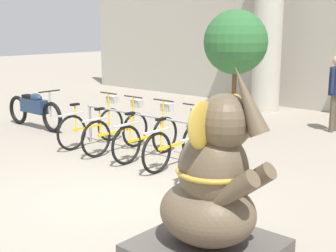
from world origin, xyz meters
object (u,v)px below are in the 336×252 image
at_px(bicycle_3, 178,143).
at_px(bicycle_1, 118,131).
at_px(potted_tree, 235,49).
at_px(bicycle_0, 93,125).
at_px(bicycle_2, 148,136).
at_px(bicycle_4, 214,150).
at_px(motorcycle, 34,109).
at_px(person_pedestrian, 336,86).
at_px(elephant_statue, 212,197).

bearing_deg(bicycle_3, bicycle_1, -179.29).
bearing_deg(bicycle_1, potted_tree, 69.03).
height_order(bicycle_1, bicycle_3, same).
bearing_deg(bicycle_0, bicycle_2, 1.30).
bearing_deg(bicycle_4, bicycle_0, -179.77).
bearing_deg(motorcycle, bicycle_3, -1.84).
bearing_deg(bicycle_0, potted_tree, 55.65).
distance_m(bicycle_0, bicycle_1, 0.74).
relative_size(bicycle_4, motorcycle, 0.81).
relative_size(bicycle_0, bicycle_4, 1.00).
relative_size(bicycle_1, bicycle_4, 1.00).
bearing_deg(bicycle_2, person_pedestrian, 69.08).
bearing_deg(bicycle_3, bicycle_0, -180.00).
height_order(bicycle_0, bicycle_2, same).
distance_m(bicycle_2, elephant_statue, 3.89).
bearing_deg(elephant_statue, bicycle_3, 135.75).
xyz_separation_m(bicycle_1, potted_tree, (0.96, 2.50, 1.47)).
height_order(bicycle_0, potted_tree, potted_tree).
height_order(bicycle_4, motorcycle, bicycle_4).
relative_size(bicycle_3, bicycle_4, 1.00).
bearing_deg(bicycle_4, person_pedestrian, 87.54).
xyz_separation_m(bicycle_0, bicycle_4, (2.95, 0.01, 0.00)).
height_order(bicycle_3, bicycle_4, same).
bearing_deg(elephant_statue, person_pedestrian, 102.15).
relative_size(bicycle_0, bicycle_3, 1.00).
relative_size(bicycle_3, person_pedestrian, 0.99).
distance_m(bicycle_3, person_pedestrian, 4.52).
height_order(bicycle_0, elephant_statue, elephant_statue).
distance_m(bicycle_1, bicycle_3, 1.47).
height_order(bicycle_1, motorcycle, bicycle_1).
height_order(bicycle_4, person_pedestrian, person_pedestrian).
relative_size(bicycle_2, bicycle_3, 1.00).
bearing_deg(motorcycle, person_pedestrian, 38.00).
bearing_deg(bicycle_0, bicycle_4, 0.23).
height_order(bicycle_0, person_pedestrian, person_pedestrian).
bearing_deg(person_pedestrian, motorcycle, -142.00).
bearing_deg(potted_tree, bicycle_4, -63.04).
relative_size(elephant_statue, motorcycle, 0.97).
xyz_separation_m(bicycle_0, person_pedestrian, (3.13, 4.38, 0.62)).
xyz_separation_m(bicycle_4, elephant_statue, (1.62, -2.31, 0.28)).
bearing_deg(bicycle_2, potted_tree, 84.87).
xyz_separation_m(bicycle_1, bicycle_3, (1.47, 0.02, 0.00)).
xyz_separation_m(bicycle_3, person_pedestrian, (0.92, 4.38, 0.62)).
bearing_deg(bicycle_3, elephant_statue, -44.25).
bearing_deg(bicycle_4, potted_tree, 116.96).
distance_m(person_pedestrian, potted_tree, 2.53).
bearing_deg(bicycle_1, person_pedestrian, 61.39).
xyz_separation_m(bicycle_0, bicycle_2, (1.47, 0.03, 0.00)).
distance_m(bicycle_3, elephant_statue, 3.31).
distance_m(bicycle_1, elephant_statue, 4.47).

